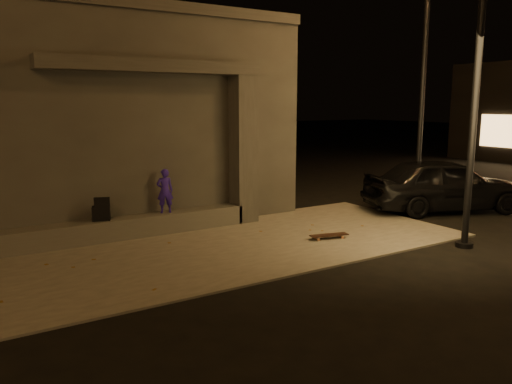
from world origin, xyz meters
TOP-DOWN VIEW (x-y plane):
  - ground at (0.00, 0.00)m, footprint 120.00×120.00m
  - sidewalk at (0.00, 2.00)m, footprint 11.00×4.40m
  - building at (-1.00, 6.49)m, footprint 9.00×5.10m
  - ledge at (-1.50, 3.75)m, footprint 6.00×0.55m
  - column at (1.70, 3.75)m, footprint 0.55×0.55m
  - canopy at (-0.50, 3.80)m, footprint 5.00×0.70m
  - skateboarder at (-0.39, 3.75)m, footprint 0.42×0.32m
  - backpack at (-1.85, 3.75)m, footprint 0.43×0.34m
  - skateboard at (2.43, 1.27)m, footprint 0.89×0.42m
  - street_lamp_0 at (4.54, -0.60)m, footprint 0.36×0.36m
  - street_lamp_2 at (6.81, 2.65)m, footprint 0.36×0.36m
  - car_a at (7.12, 1.98)m, footprint 4.73×3.22m

SIDE VIEW (x-z plane):
  - ground at x=0.00m, z-range 0.00..0.00m
  - sidewalk at x=0.00m, z-range 0.00..0.04m
  - skateboard at x=2.43m, z-range 0.07..0.17m
  - ledge at x=-1.50m, z-range 0.04..0.49m
  - backpack at x=-1.85m, z-range 0.41..0.93m
  - car_a at x=7.12m, z-range 0.00..1.50m
  - skateboarder at x=-0.39m, z-range 0.49..1.51m
  - column at x=1.70m, z-range 0.04..3.64m
  - building at x=-1.00m, z-range -0.01..5.22m
  - canopy at x=-0.50m, z-range 3.64..3.92m
  - street_lamp_0 at x=4.54m, z-range 0.49..7.79m
  - street_lamp_2 at x=6.81m, z-range 0.49..7.87m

